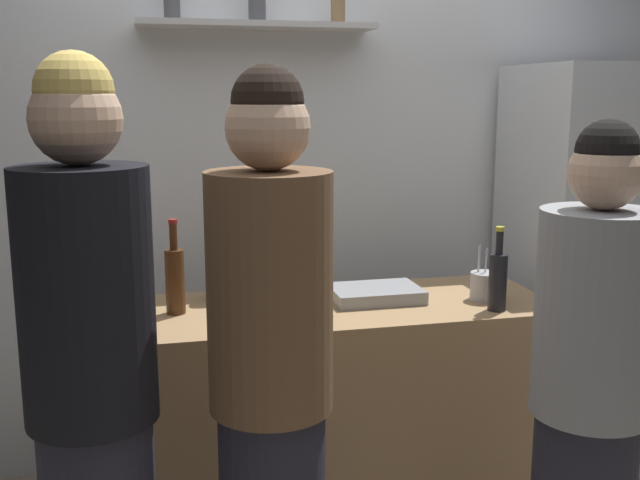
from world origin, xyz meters
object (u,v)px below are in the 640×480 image
(utensil_holder, at_px, (485,286))
(water_bottle_plastic, at_px, (217,276))
(wine_bottle_green_glass, at_px, (268,291))
(person_blonde, at_px, (93,399))
(wine_bottle_dark_glass, at_px, (498,279))
(wine_bottle_amber_glass, at_px, (175,278))
(wine_bottle_pale_glass, at_px, (116,283))
(refrigerator, at_px, (589,267))
(baking_pan, at_px, (375,294))
(person_grey_hoodie, at_px, (589,402))
(person_brown_jacket, at_px, (271,390))

(utensil_holder, xyz_separation_m, water_bottle_plastic, (-1.00, 0.23, 0.04))
(wine_bottle_green_glass, xyz_separation_m, person_blonde, (-0.56, -0.55, -0.11))
(wine_bottle_dark_glass, distance_m, person_blonde, 1.48)
(wine_bottle_green_glass, bearing_deg, wine_bottle_amber_glass, 150.72)
(wine_bottle_pale_glass, bearing_deg, person_blonde, -93.45)
(refrigerator, relative_size, wine_bottle_green_glass, 5.96)
(baking_pan, bearing_deg, wine_bottle_dark_glass, -31.05)
(baking_pan, relative_size, wine_bottle_dark_glass, 1.09)
(baking_pan, bearing_deg, refrigerator, 14.36)
(refrigerator, distance_m, person_blonde, 2.33)
(refrigerator, distance_m, utensil_holder, 0.79)
(person_blonde, bearing_deg, person_grey_hoodie, -119.43)
(refrigerator, xyz_separation_m, wine_bottle_green_glass, (-1.55, -0.46, 0.10))
(wine_bottle_amber_glass, height_order, wine_bottle_pale_glass, wine_bottle_amber_glass)
(baking_pan, height_order, person_blonde, person_blonde)
(wine_bottle_dark_glass, bearing_deg, person_grey_hoodie, -90.35)
(wine_bottle_amber_glass, bearing_deg, person_brown_jacket, -73.21)
(person_grey_hoodie, bearing_deg, wine_bottle_pale_glass, 135.62)
(water_bottle_plastic, distance_m, person_brown_jacket, 0.88)
(wine_bottle_amber_glass, bearing_deg, refrigerator, 8.66)
(water_bottle_plastic, bearing_deg, baking_pan, -12.78)
(utensil_holder, relative_size, person_blonde, 0.12)
(utensil_holder, distance_m, wine_bottle_green_glass, 0.86)
(wine_bottle_amber_glass, xyz_separation_m, water_bottle_plastic, (0.16, 0.13, -0.03))
(wine_bottle_green_glass, distance_m, water_bottle_plastic, 0.34)
(baking_pan, bearing_deg, person_blonde, -144.00)
(wine_bottle_green_glass, distance_m, person_blonde, 0.79)
(baking_pan, xyz_separation_m, wine_bottle_amber_glass, (-0.75, -0.00, 0.10))
(refrigerator, bearing_deg, wine_bottle_dark_glass, -144.07)
(refrigerator, xyz_separation_m, person_blonde, (-2.10, -1.01, -0.01))
(wine_bottle_green_glass, height_order, person_grey_hoodie, person_grey_hoodie)
(wine_bottle_green_glass, bearing_deg, person_grey_hoodie, -38.80)
(utensil_holder, height_order, person_blonde, person_blonde)
(wine_bottle_dark_glass, relative_size, person_brown_jacket, 0.18)
(wine_bottle_pale_glass, relative_size, person_blonde, 0.18)
(utensil_holder, xyz_separation_m, person_blonde, (-1.41, -0.63, -0.06))
(baking_pan, distance_m, wine_bottle_green_glass, 0.48)
(wine_bottle_amber_glass, xyz_separation_m, person_brown_jacket, (0.22, -0.73, -0.15))
(person_grey_hoodie, bearing_deg, wine_bottle_amber_glass, 130.91)
(wine_bottle_green_glass, bearing_deg, wine_bottle_pale_glass, 162.40)
(refrigerator, relative_size, water_bottle_plastic, 8.03)
(person_brown_jacket, bearing_deg, person_blonde, 156.82)
(water_bottle_plastic, height_order, person_blonde, person_blonde)
(person_grey_hoodie, bearing_deg, person_brown_jacket, 160.61)
(wine_bottle_green_glass, distance_m, wine_bottle_pale_glass, 0.54)
(wine_bottle_amber_glass, height_order, person_brown_jacket, person_brown_jacket)
(wine_bottle_amber_glass, relative_size, person_blonde, 0.19)
(wine_bottle_pale_glass, distance_m, water_bottle_plastic, 0.40)
(wine_bottle_amber_glass, relative_size, wine_bottle_dark_glass, 1.11)
(wine_bottle_green_glass, xyz_separation_m, person_brown_jacket, (-0.09, -0.56, -0.13))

